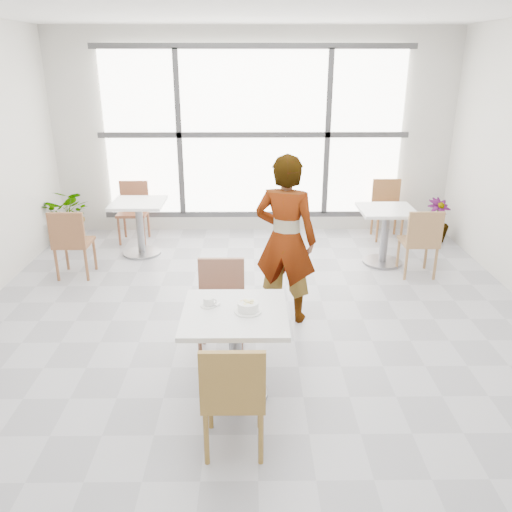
{
  "coord_description": "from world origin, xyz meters",
  "views": [
    {
      "loc": [
        -0.04,
        -4.31,
        2.54
      ],
      "look_at": [
        0.0,
        -0.3,
        1.0
      ],
      "focal_mm": 35.95,
      "sensor_mm": 36.0,
      "label": 1
    }
  ],
  "objects_px": {
    "bg_chair_right_near": "(421,239)",
    "plant_left": "(70,215)",
    "chair_far": "(221,301)",
    "bg_table_left": "(139,220)",
    "main_table": "(235,338)",
    "bg_chair_right_far": "(387,205)",
    "person": "(286,240)",
    "oatmeal_bowl": "(248,307)",
    "coffee_cup": "(209,302)",
    "bg_chair_left_near": "(71,240)",
    "chair_near": "(233,392)",
    "plant_right": "(437,220)",
    "bg_table_right": "(385,228)",
    "bg_chair_left_far": "(134,207)"
  },
  "relations": [
    {
      "from": "bg_chair_right_near",
      "to": "plant_left",
      "type": "height_order",
      "value": "bg_chair_right_near"
    },
    {
      "from": "chair_far",
      "to": "bg_table_left",
      "type": "xyz_separation_m",
      "value": [
        -1.25,
        2.54,
        -0.01
      ]
    },
    {
      "from": "main_table",
      "to": "bg_chair_right_far",
      "type": "xyz_separation_m",
      "value": [
        2.17,
        3.95,
        -0.02
      ]
    },
    {
      "from": "bg_chair_right_near",
      "to": "person",
      "type": "bearing_deg",
      "value": 31.55
    },
    {
      "from": "oatmeal_bowl",
      "to": "coffee_cup",
      "type": "height_order",
      "value": "oatmeal_bowl"
    },
    {
      "from": "plant_left",
      "to": "bg_table_left",
      "type": "bearing_deg",
      "value": -25.19
    },
    {
      "from": "person",
      "to": "bg_chair_left_near",
      "type": "xyz_separation_m",
      "value": [
        -2.53,
        1.07,
        -0.36
      ]
    },
    {
      "from": "chair_near",
      "to": "bg_table_left",
      "type": "relative_size",
      "value": 1.16
    },
    {
      "from": "chair_near",
      "to": "plant_left",
      "type": "height_order",
      "value": "chair_near"
    },
    {
      "from": "person",
      "to": "bg_chair_right_near",
      "type": "height_order",
      "value": "person"
    },
    {
      "from": "bg_chair_right_far",
      "to": "oatmeal_bowl",
      "type": "bearing_deg",
      "value": -117.6
    },
    {
      "from": "bg_table_left",
      "to": "plant_right",
      "type": "distance_m",
      "value": 4.3
    },
    {
      "from": "person",
      "to": "plant_left",
      "type": "bearing_deg",
      "value": -20.62
    },
    {
      "from": "bg_chair_right_near",
      "to": "chair_near",
      "type": "bearing_deg",
      "value": 54.37
    },
    {
      "from": "bg_table_left",
      "to": "bg_chair_left_near",
      "type": "height_order",
      "value": "bg_chair_left_near"
    },
    {
      "from": "chair_far",
      "to": "bg_table_right",
      "type": "distance_m",
      "value": 2.96
    },
    {
      "from": "bg_chair_left_near",
      "to": "bg_table_right",
      "type": "bearing_deg",
      "value": -173.5
    },
    {
      "from": "chair_far",
      "to": "bg_table_right",
      "type": "height_order",
      "value": "chair_far"
    },
    {
      "from": "person",
      "to": "bg_chair_left_far",
      "type": "height_order",
      "value": "person"
    },
    {
      "from": "oatmeal_bowl",
      "to": "main_table",
      "type": "bearing_deg",
      "value": 175.68
    },
    {
      "from": "bg_table_left",
      "to": "person",
      "type": "bearing_deg",
      "value": -45.52
    },
    {
      "from": "bg_table_right",
      "to": "bg_chair_left_near",
      "type": "xyz_separation_m",
      "value": [
        -3.94,
        -0.45,
        0.01
      ]
    },
    {
      "from": "coffee_cup",
      "to": "bg_chair_right_near",
      "type": "relative_size",
      "value": 0.18
    },
    {
      "from": "bg_table_right",
      "to": "bg_chair_right_far",
      "type": "relative_size",
      "value": 0.86
    },
    {
      "from": "chair_near",
      "to": "chair_far",
      "type": "distance_m",
      "value": 1.37
    },
    {
      "from": "chair_near",
      "to": "bg_chair_right_far",
      "type": "bearing_deg",
      "value": -115.11
    },
    {
      "from": "chair_far",
      "to": "bg_table_left",
      "type": "height_order",
      "value": "chair_far"
    },
    {
      "from": "main_table",
      "to": "bg_chair_left_near",
      "type": "relative_size",
      "value": 0.92
    },
    {
      "from": "coffee_cup",
      "to": "person",
      "type": "bearing_deg",
      "value": 61.33
    },
    {
      "from": "coffee_cup",
      "to": "bg_chair_left_far",
      "type": "distance_m",
      "value": 4.03
    },
    {
      "from": "bg_chair_right_near",
      "to": "bg_chair_right_far",
      "type": "height_order",
      "value": "same"
    },
    {
      "from": "main_table",
      "to": "bg_chair_left_far",
      "type": "height_order",
      "value": "bg_chair_left_far"
    },
    {
      "from": "oatmeal_bowl",
      "to": "bg_chair_left_far",
      "type": "height_order",
      "value": "bg_chair_left_far"
    },
    {
      "from": "bg_chair_right_near",
      "to": "plant_left",
      "type": "distance_m",
      "value": 4.93
    },
    {
      "from": "bg_chair_left_far",
      "to": "person",
      "type": "bearing_deg",
      "value": -50.57
    },
    {
      "from": "person",
      "to": "bg_chair_left_far",
      "type": "relative_size",
      "value": 1.98
    },
    {
      "from": "chair_far",
      "to": "plant_left",
      "type": "distance_m",
      "value": 3.89
    },
    {
      "from": "coffee_cup",
      "to": "bg_table_right",
      "type": "xyz_separation_m",
      "value": [
        2.08,
        2.76,
        -0.29
      ]
    },
    {
      "from": "plant_left",
      "to": "bg_chair_right_near",
      "type": "bearing_deg",
      "value": -16.22
    },
    {
      "from": "main_table",
      "to": "bg_table_left",
      "type": "height_order",
      "value": "same"
    },
    {
      "from": "main_table",
      "to": "bg_chair_left_far",
      "type": "relative_size",
      "value": 0.92
    },
    {
      "from": "main_table",
      "to": "chair_far",
      "type": "bearing_deg",
      "value": 101.76
    },
    {
      "from": "chair_near",
      "to": "plant_left",
      "type": "xyz_separation_m",
      "value": [
        -2.54,
        4.44,
        -0.09
      ]
    },
    {
      "from": "coffee_cup",
      "to": "chair_near",
      "type": "bearing_deg",
      "value": -74.62
    },
    {
      "from": "coffee_cup",
      "to": "plant_right",
      "type": "height_order",
      "value": "coffee_cup"
    },
    {
      "from": "person",
      "to": "plant_left",
      "type": "height_order",
      "value": "person"
    },
    {
      "from": "coffee_cup",
      "to": "plant_right",
      "type": "bearing_deg",
      "value": 49.74
    },
    {
      "from": "chair_far",
      "to": "person",
      "type": "xyz_separation_m",
      "value": [
        0.62,
        0.63,
        0.36
      ]
    },
    {
      "from": "chair_near",
      "to": "plant_right",
      "type": "height_order",
      "value": "chair_near"
    },
    {
      "from": "main_table",
      "to": "bg_chair_right_far",
      "type": "relative_size",
      "value": 0.92
    }
  ]
}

